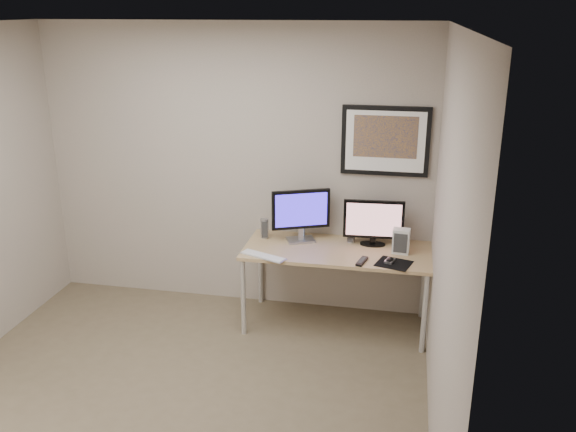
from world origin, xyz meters
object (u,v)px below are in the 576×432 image
framed_art (385,141)px  fan_unit (401,241)px  keyboard (263,256)px  monitor_tv (374,222)px  speaker_right (351,233)px  desk (337,256)px  phone_dock (301,233)px  speaker_left (264,228)px  monitor_large (301,213)px

framed_art → fan_unit: 0.86m
keyboard → framed_art: bearing=55.6°
monitor_tv → speaker_right: monitor_tv is taller
monitor_tv → fan_unit: size_ratio=2.44×
desk → framed_art: 1.07m
framed_art → phone_dock: bearing=-167.6°
keyboard → speaker_right: bearing=56.8°
desk → framed_art: (0.35, 0.33, 0.96)m
speaker_left → fan_unit: 1.22m
monitor_large → desk: bearing=-44.3°
speaker_right → keyboard: size_ratio=0.41×
speaker_left → phone_dock: bearing=-12.0°
framed_art → speaker_left: (-1.03, -0.18, -0.80)m
speaker_right → fan_unit: size_ratio=0.79×
desk → speaker_right: 0.26m
speaker_left → keyboard: speaker_left is taller
monitor_large → speaker_right: bearing=-15.8°
framed_art → speaker_right: framed_art is taller
phone_dock → keyboard: bearing=-129.6°
fan_unit → monitor_large: bearing=178.0°
speaker_left → fan_unit: fan_unit is taller
fan_unit → speaker_left: bearing=179.2°
monitor_large → speaker_right: monitor_large is taller
framed_art → keyboard: framed_art is taller
monitor_large → speaker_left: size_ratio=2.71×
speaker_right → fan_unit: 0.47m
monitor_tv → fan_unit: (0.24, -0.13, -0.11)m
keyboard → desk: bearing=48.2°
desk → speaker_right: speaker_right is taller
desk → speaker_right: (0.10, 0.19, 0.15)m
desk → framed_art: framed_art is taller
desk → keyboard: size_ratio=3.90×
framed_art → fan_unit: bearing=-58.8°
monitor_large → speaker_left: 0.38m
monitor_large → fan_unit: (0.88, -0.11, -0.16)m
monitor_large → phone_dock: (-0.00, 0.05, -0.20)m
desk → keyboard: bearing=-154.0°
keyboard → phone_dock: bearing=84.8°
framed_art → monitor_large: (-0.69, -0.20, -0.63)m
speaker_right → keyboard: bearing=-134.1°
monitor_tv → desk: bearing=-155.5°
framed_art → phone_dock: size_ratio=6.14×
framed_art → keyboard: (-0.94, -0.62, -0.88)m
framed_art → phone_dock: (-0.69, -0.15, -0.83)m
monitor_large → monitor_tv: monitor_large is taller
desk → keyboard: keyboard is taller
monitor_tv → speaker_right: (-0.19, 0.03, -0.13)m
desk → speaker_left: 0.71m
monitor_tv → speaker_left: 0.98m
monitor_large → phone_dock: size_ratio=4.01×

